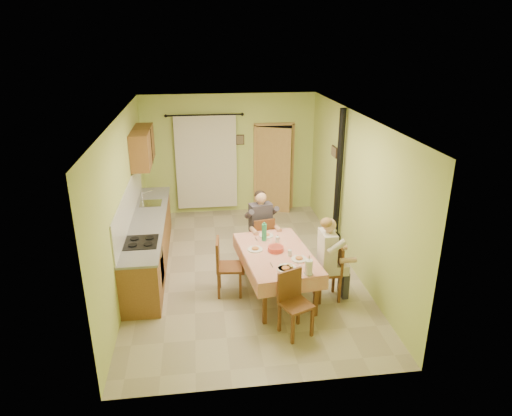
{
  "coord_description": "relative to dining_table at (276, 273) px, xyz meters",
  "views": [
    {
      "loc": [
        -0.73,
        -7.41,
        4.07
      ],
      "look_at": [
        0.25,
        0.1,
        1.15
      ],
      "focal_mm": 32.0,
      "sensor_mm": 36.0,
      "label": 1
    }
  ],
  "objects": [
    {
      "name": "picture_back",
      "position": [
        -0.2,
        3.88,
        1.37
      ],
      "size": [
        0.19,
        0.03,
        0.23
      ],
      "primitive_type": "cube",
      "color": "black",
      "rests_on": "room_shell"
    },
    {
      "name": "chair_far",
      "position": [
        -0.09,
        1.09,
        -0.09
      ],
      "size": [
        0.46,
        0.46,
        0.95
      ],
      "rotation": [
        0.0,
        0.0,
        0.21
      ],
      "color": "brown",
      "rests_on": "ground"
    },
    {
      "name": "man_right",
      "position": [
        0.8,
        -0.24,
        0.5
      ],
      "size": [
        0.47,
        0.58,
        1.39
      ],
      "rotation": [
        0.0,
        0.0,
        1.58
      ],
      "color": "beige",
      "rests_on": "chair_right"
    },
    {
      "name": "man_far",
      "position": [
        -0.1,
        1.1,
        0.5
      ],
      "size": [
        0.63,
        0.54,
        1.39
      ],
      "rotation": [
        0.0,
        0.0,
        0.21
      ],
      "color": "#38333D",
      "rests_on": "chair_far"
    },
    {
      "name": "chair_right",
      "position": [
        0.81,
        -0.24,
        -0.09
      ],
      "size": [
        0.38,
        0.38,
        0.93
      ],
      "rotation": [
        0.0,
        0.0,
        1.58
      ],
      "color": "brown",
      "rests_on": "ground"
    },
    {
      "name": "picture_right",
      "position": [
        1.52,
        2.11,
        1.47
      ],
      "size": [
        0.03,
        0.31,
        0.21
      ],
      "primitive_type": "cube",
      "color": "brown",
      "rests_on": "room_shell"
    },
    {
      "name": "floor",
      "position": [
        -0.45,
        0.91,
        -0.38
      ],
      "size": [
        4.0,
        6.0,
        0.01
      ],
      "primitive_type": "cube",
      "color": "tan",
      "rests_on": "ground"
    },
    {
      "name": "chair_left",
      "position": [
        -0.77,
        0.12,
        -0.09
      ],
      "size": [
        0.45,
        0.45,
        0.97
      ],
      "rotation": [
        0.0,
        0.0,
        -1.66
      ],
      "color": "brown",
      "rests_on": "ground"
    },
    {
      "name": "tableware",
      "position": [
        0.03,
        -0.09,
        0.43
      ],
      "size": [
        0.89,
        1.59,
        0.33
      ],
      "color": "white",
      "rests_on": "dining_table"
    },
    {
      "name": "upper_cabinets",
      "position": [
        -2.27,
        2.61,
        1.57
      ],
      "size": [
        0.35,
        1.4,
        0.7
      ],
      "primitive_type": "cube",
      "color": "brown",
      "rests_on": "room_shell"
    },
    {
      "name": "dining_table",
      "position": [
        0.0,
        0.0,
        0.0
      ],
      "size": [
        1.28,
        1.91,
        0.76
      ],
      "rotation": [
        0.0,
        0.0,
        0.12
      ],
      "color": "tan",
      "rests_on": "ground"
    },
    {
      "name": "stove_flue",
      "position": [
        1.45,
        1.51,
        0.64
      ],
      "size": [
        0.24,
        0.24,
        2.8
      ],
      "color": "black",
      "rests_on": "ground"
    },
    {
      "name": "doorway",
      "position": [
        0.58,
        3.81,
        0.67
      ],
      "size": [
        0.96,
        0.36,
        2.15
      ],
      "color": "black",
      "rests_on": "ground"
    },
    {
      "name": "chair_near",
      "position": [
        0.09,
        -1.1,
        -0.09
      ],
      "size": [
        0.52,
        0.52,
        0.95
      ],
      "rotation": [
        0.0,
        0.0,
        3.55
      ],
      "color": "brown",
      "rests_on": "ground"
    },
    {
      "name": "room_shell",
      "position": [
        -0.45,
        0.91,
        1.44
      ],
      "size": [
        4.04,
        6.04,
        2.82
      ],
      "color": "#C2D76E",
      "rests_on": "ground"
    },
    {
      "name": "kitchen_run",
      "position": [
        -2.16,
        1.31,
        0.1
      ],
      "size": [
        0.64,
        3.64,
        1.56
      ],
      "color": "brown",
      "rests_on": "ground"
    },
    {
      "name": "curtain",
      "position": [
        -1.0,
        3.81,
        0.88
      ],
      "size": [
        1.7,
        0.07,
        2.22
      ],
      "color": "black",
      "rests_on": "ground"
    }
  ]
}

